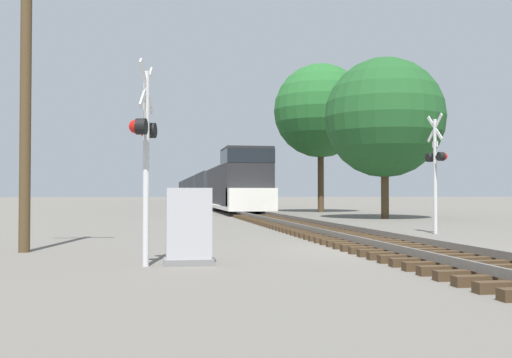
{
  "coord_description": "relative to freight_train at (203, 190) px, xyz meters",
  "views": [
    {
      "loc": [
        -5.63,
        -13.91,
        1.38
      ],
      "look_at": [
        -1.6,
        10.08,
        1.95
      ],
      "focal_mm": 42.0,
      "sensor_mm": 36.0,
      "label": 1
    }
  ],
  "objects": [
    {
      "name": "tree_far_right",
      "position": [
        6.54,
        -41.6,
        3.65
      ],
      "size": [
        6.46,
        6.46,
        8.68
      ],
      "color": "#473521",
      "rests_on": "ground"
    },
    {
      "name": "relay_cabinet",
      "position": [
        -4.99,
        -60.54,
        -1.07
      ],
      "size": [
        0.95,
        0.6,
        1.48
      ],
      "color": "slate",
      "rests_on": "ground"
    },
    {
      "name": "rail_track_bed",
      "position": [
        0.0,
        -58.25,
        -1.66
      ],
      "size": [
        2.6,
        160.0,
        0.31
      ],
      "color": "#42301E",
      "rests_on": "ground"
    },
    {
      "name": "freight_train",
      "position": [
        0.0,
        0.0,
        0.0
      ],
      "size": [
        2.93,
        77.91,
        4.21
      ],
      "color": "#232326",
      "rests_on": "ground"
    },
    {
      "name": "ground_plane",
      "position": [
        0.0,
        -58.25,
        -1.8
      ],
      "size": [
        400.0,
        400.0,
        0.0
      ],
      "primitive_type": "plane",
      "color": "#666059"
    },
    {
      "name": "utility_pole",
      "position": [
        -8.65,
        -57.49,
        2.41
      ],
      "size": [
        1.8,
        0.26,
        8.11
      ],
      "color": "#4C3A23",
      "rests_on": "ground"
    },
    {
      "name": "tree_mid_background",
      "position": [
        6.15,
        -30.37,
        5.53
      ],
      "size": [
        6.78,
        6.78,
        10.74
      ],
      "color": "#473521",
      "rests_on": "ground"
    },
    {
      "name": "crossing_signal_far",
      "position": [
        3.73,
        -53.23,
        0.59
      ],
      "size": [
        0.4,
        1.01,
        4.05
      ],
      "rotation": [
        0.0,
        0.0,
        1.66
      ],
      "color": "silver",
      "rests_on": "ground"
    },
    {
      "name": "crossing_signal_near",
      "position": [
        -5.83,
        -60.69,
        0.55
      ],
      "size": [
        0.52,
        1.01,
        3.85
      ],
      "rotation": [
        0.0,
        0.0,
        -1.81
      ],
      "color": "silver",
      "rests_on": "ground"
    }
  ]
}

